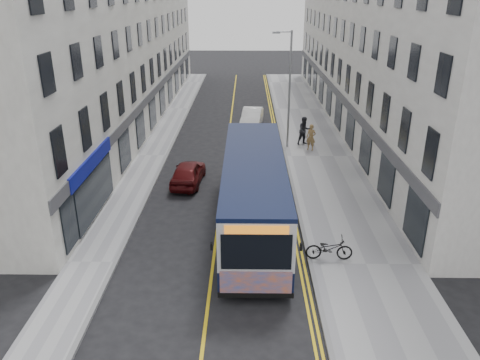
{
  "coord_description": "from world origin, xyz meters",
  "views": [
    {
      "loc": [
        1.35,
        -17.59,
        10.51
      ],
      "look_at": [
        1.04,
        4.08,
        1.6
      ],
      "focal_mm": 35.0,
      "sensor_mm": 36.0,
      "label": 1
    }
  ],
  "objects_px": {
    "pedestrian_near": "(311,137)",
    "pedestrian_far": "(304,131)",
    "car_white": "(252,118)",
    "streetlamp": "(288,86)",
    "city_bus": "(254,190)",
    "bicycle": "(329,248)",
    "car_maroon": "(188,173)"
  },
  "relations": [
    {
      "from": "car_white",
      "to": "car_maroon",
      "type": "relative_size",
      "value": 1.11
    },
    {
      "from": "pedestrian_near",
      "to": "streetlamp",
      "type": "bearing_deg",
      "value": 179.42
    },
    {
      "from": "bicycle",
      "to": "pedestrian_near",
      "type": "relative_size",
      "value": 1.06
    },
    {
      "from": "streetlamp",
      "to": "city_bus",
      "type": "distance_m",
      "value": 12.39
    },
    {
      "from": "car_white",
      "to": "car_maroon",
      "type": "bearing_deg",
      "value": -100.61
    },
    {
      "from": "city_bus",
      "to": "bicycle",
      "type": "distance_m",
      "value": 4.47
    },
    {
      "from": "bicycle",
      "to": "pedestrian_far",
      "type": "xyz_separation_m",
      "value": [
        0.7,
        15.39,
        0.5
      ]
    },
    {
      "from": "car_maroon",
      "to": "bicycle",
      "type": "bearing_deg",
      "value": 133.73
    },
    {
      "from": "pedestrian_near",
      "to": "pedestrian_far",
      "type": "distance_m",
      "value": 1.31
    },
    {
      "from": "bicycle",
      "to": "car_maroon",
      "type": "height_order",
      "value": "car_maroon"
    },
    {
      "from": "bicycle",
      "to": "car_maroon",
      "type": "bearing_deg",
      "value": 40.99
    },
    {
      "from": "streetlamp",
      "to": "pedestrian_far",
      "type": "xyz_separation_m",
      "value": [
        1.31,
        0.52,
        -3.26
      ]
    },
    {
      "from": "city_bus",
      "to": "bicycle",
      "type": "bearing_deg",
      "value": -44.25
    },
    {
      "from": "car_white",
      "to": "pedestrian_far",
      "type": "bearing_deg",
      "value": -47.84
    },
    {
      "from": "car_white",
      "to": "streetlamp",
      "type": "bearing_deg",
      "value": -60.67
    },
    {
      "from": "car_maroon",
      "to": "car_white",
      "type": "bearing_deg",
      "value": -102.79
    },
    {
      "from": "pedestrian_near",
      "to": "car_maroon",
      "type": "height_order",
      "value": "pedestrian_near"
    },
    {
      "from": "city_bus",
      "to": "pedestrian_far",
      "type": "relative_size",
      "value": 5.92
    },
    {
      "from": "bicycle",
      "to": "streetlamp",
      "type": "bearing_deg",
      "value": 4.04
    },
    {
      "from": "bicycle",
      "to": "car_white",
      "type": "distance_m",
      "value": 20.75
    },
    {
      "from": "pedestrian_near",
      "to": "pedestrian_far",
      "type": "relative_size",
      "value": 0.9
    },
    {
      "from": "streetlamp",
      "to": "car_white",
      "type": "relative_size",
      "value": 1.82
    },
    {
      "from": "city_bus",
      "to": "pedestrian_far",
      "type": "bearing_deg",
      "value": 73.09
    },
    {
      "from": "city_bus",
      "to": "pedestrian_near",
      "type": "xyz_separation_m",
      "value": [
        4.08,
        11.13,
        -0.87
      ]
    },
    {
      "from": "city_bus",
      "to": "pedestrian_far",
      "type": "distance_m",
      "value": 12.98
    },
    {
      "from": "pedestrian_far",
      "to": "car_maroon",
      "type": "height_order",
      "value": "pedestrian_far"
    },
    {
      "from": "car_white",
      "to": "car_maroon",
      "type": "distance_m",
      "value": 12.83
    },
    {
      "from": "pedestrian_near",
      "to": "pedestrian_far",
      "type": "height_order",
      "value": "pedestrian_far"
    },
    {
      "from": "streetlamp",
      "to": "city_bus",
      "type": "bearing_deg",
      "value": -101.71
    },
    {
      "from": "streetlamp",
      "to": "car_maroon",
      "type": "xyz_separation_m",
      "value": [
        -6.17,
        -6.59,
        -3.71
      ]
    },
    {
      "from": "pedestrian_far",
      "to": "car_maroon",
      "type": "xyz_separation_m",
      "value": [
        -7.48,
        -7.11,
        -0.45
      ]
    },
    {
      "from": "city_bus",
      "to": "car_white",
      "type": "xyz_separation_m",
      "value": [
        0.09,
        17.55,
        -1.17
      ]
    }
  ]
}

